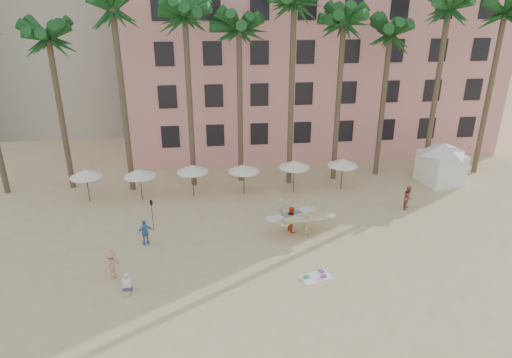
{
  "coord_description": "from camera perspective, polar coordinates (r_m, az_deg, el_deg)",
  "views": [
    {
      "loc": [
        -3.79,
        -20.69,
        15.21
      ],
      "look_at": [
        -0.77,
        6.0,
        4.0
      ],
      "focal_mm": 32.0,
      "sensor_mm": 36.0,
      "label": 1
    }
  ],
  "objects": [
    {
      "name": "seated_man",
      "position": [
        26.32,
        -15.82,
        -12.7
      ],
      "size": [
        0.45,
        0.79,
        1.03
      ],
      "color": "#3F3F4C",
      "rests_on": "ground"
    },
    {
      "name": "beachgoers",
      "position": [
        29.72,
        -1.95,
        -6.2
      ],
      "size": [
        21.51,
        7.88,
        1.79
      ],
      "color": "brown",
      "rests_on": "ground"
    },
    {
      "name": "carrier_yellow",
      "position": [
        30.42,
        6.43,
        -5.39
      ],
      "size": [
        3.4,
        1.48,
        1.71
      ],
      "color": "tan",
      "rests_on": "ground"
    },
    {
      "name": "beach_towel",
      "position": [
        26.87,
        7.53,
        -11.96
      ],
      "size": [
        2.03,
        1.54,
        0.14
      ],
      "color": "white",
      "rests_on": "ground"
    },
    {
      "name": "umbrella_row",
      "position": [
        35.61,
        -4.75,
        1.37
      ],
      "size": [
        22.5,
        2.7,
        2.73
      ],
      "color": "#332B23",
      "rests_on": "ground"
    },
    {
      "name": "ground",
      "position": [
        25.96,
        3.27,
        -13.26
      ],
      "size": [
        120.0,
        120.0,
        0.0
      ],
      "primitive_type": "plane",
      "color": "#D1B789",
      "rests_on": "ground"
    },
    {
      "name": "cabana",
      "position": [
        41.15,
        22.24,
        2.29
      ],
      "size": [
        5.33,
        5.33,
        3.5
      ],
      "color": "white",
      "rests_on": "ground"
    },
    {
      "name": "paddle",
      "position": [
        31.52,
        -12.87,
        -3.93
      ],
      "size": [
        0.18,
        0.04,
        2.23
      ],
      "color": "black",
      "rests_on": "ground"
    },
    {
      "name": "carrier_white",
      "position": [
        30.87,
        4.45,
        -4.9
      ],
      "size": [
        3.09,
        1.73,
        1.81
      ],
      "color": "#E54218",
      "rests_on": "ground"
    },
    {
      "name": "palm_row",
      "position": [
        36.02,
        0.43,
        19.08
      ],
      "size": [
        44.4,
        5.4,
        16.3
      ],
      "color": "brown",
      "rests_on": "ground"
    },
    {
      "name": "pink_hotel",
      "position": [
        48.46,
        6.68,
        13.95
      ],
      "size": [
        35.0,
        14.0,
        16.0
      ],
      "primitive_type": "cube",
      "color": "pink",
      "rests_on": "ground"
    }
  ]
}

